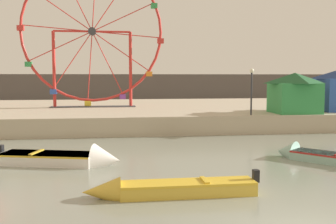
{
  "coord_description": "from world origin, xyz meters",
  "views": [
    {
      "loc": [
        -5.07,
        -9.01,
        4.05
      ],
      "look_at": [
        -2.3,
        11.4,
        2.23
      ],
      "focal_mm": 42.92,
      "sensor_mm": 36.0,
      "label": 1
    }
  ],
  "objects_px": {
    "promenade_lamp_far": "(252,84)",
    "motorboat_white_red_stripe": "(71,159)",
    "carnival_booth_green_kiosk": "(295,92)",
    "motorboat_mustard_yellow": "(162,189)",
    "ferris_wheel_red_frame": "(92,34)",
    "motorboat_seafoam": "(313,155)"
  },
  "relations": [
    {
      "from": "promenade_lamp_far",
      "to": "motorboat_white_red_stripe",
      "type": "bearing_deg",
      "value": -142.94
    },
    {
      "from": "motorboat_white_red_stripe",
      "to": "carnival_booth_green_kiosk",
      "type": "relative_size",
      "value": 1.64
    },
    {
      "from": "motorboat_white_red_stripe",
      "to": "motorboat_mustard_yellow",
      "type": "xyz_separation_m",
      "value": [
        3.6,
        -5.45,
        -0.01
      ]
    },
    {
      "from": "ferris_wheel_red_frame",
      "to": "carnival_booth_green_kiosk",
      "type": "relative_size",
      "value": 3.63
    },
    {
      "from": "motorboat_white_red_stripe",
      "to": "ferris_wheel_red_frame",
      "type": "distance_m",
      "value": 19.59
    },
    {
      "from": "motorboat_seafoam",
      "to": "promenade_lamp_far",
      "type": "bearing_deg",
      "value": -40.64
    },
    {
      "from": "motorboat_mustard_yellow",
      "to": "promenade_lamp_far",
      "type": "height_order",
      "value": "promenade_lamp_far"
    },
    {
      "from": "motorboat_mustard_yellow",
      "to": "carnival_booth_green_kiosk",
      "type": "distance_m",
      "value": 19.62
    },
    {
      "from": "motorboat_seafoam",
      "to": "motorboat_white_red_stripe",
      "type": "bearing_deg",
      "value": 47.36
    },
    {
      "from": "motorboat_mustard_yellow",
      "to": "ferris_wheel_red_frame",
      "type": "bearing_deg",
      "value": -82.06
    },
    {
      "from": "motorboat_white_red_stripe",
      "to": "motorboat_mustard_yellow",
      "type": "distance_m",
      "value": 6.53
    },
    {
      "from": "ferris_wheel_red_frame",
      "to": "carnival_booth_green_kiosk",
      "type": "bearing_deg",
      "value": -27.91
    },
    {
      "from": "promenade_lamp_far",
      "to": "motorboat_seafoam",
      "type": "bearing_deg",
      "value": -90.95
    },
    {
      "from": "motorboat_seafoam",
      "to": "promenade_lamp_far",
      "type": "distance_m",
      "value": 10.01
    },
    {
      "from": "motorboat_seafoam",
      "to": "motorboat_mustard_yellow",
      "type": "bearing_deg",
      "value": 81.63
    },
    {
      "from": "carnival_booth_green_kiosk",
      "to": "promenade_lamp_far",
      "type": "relative_size",
      "value": 1.08
    },
    {
      "from": "motorboat_mustard_yellow",
      "to": "carnival_booth_green_kiosk",
      "type": "bearing_deg",
      "value": -128.06
    },
    {
      "from": "motorboat_white_red_stripe",
      "to": "ferris_wheel_red_frame",
      "type": "xyz_separation_m",
      "value": [
        0.16,
        18.06,
        7.57
      ]
    },
    {
      "from": "motorboat_white_red_stripe",
      "to": "ferris_wheel_red_frame",
      "type": "relative_size",
      "value": 0.45
    },
    {
      "from": "motorboat_seafoam",
      "to": "carnival_booth_green_kiosk",
      "type": "height_order",
      "value": "carnival_booth_green_kiosk"
    },
    {
      "from": "motorboat_mustard_yellow",
      "to": "promenade_lamp_far",
      "type": "xyz_separation_m",
      "value": [
        8.13,
        14.31,
        3.27
      ]
    },
    {
      "from": "motorboat_white_red_stripe",
      "to": "promenade_lamp_far",
      "type": "relative_size",
      "value": 1.77
    }
  ]
}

